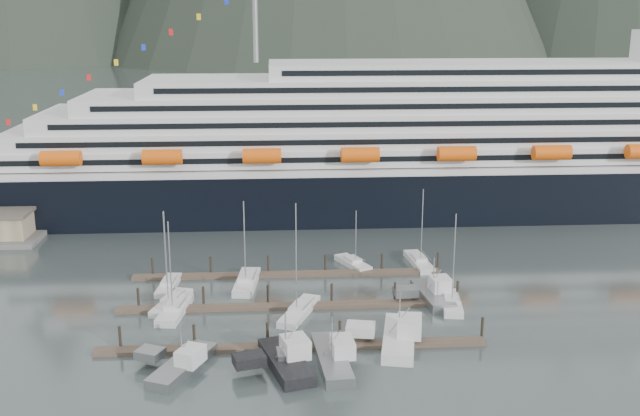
# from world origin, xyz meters

# --- Properties ---
(ground) EXTENTS (1600.00, 1600.00, 0.00)m
(ground) POSITION_xyz_m (0.00, 0.00, 0.00)
(ground) COLOR #475453
(ground) RESTS_ON ground
(cruise_ship) EXTENTS (210.00, 30.40, 50.30)m
(cruise_ship) POSITION_xyz_m (30.03, 54.94, 12.04)
(cruise_ship) COLOR black
(cruise_ship) RESTS_ON ground
(dock_near) EXTENTS (48.18, 2.28, 3.20)m
(dock_near) POSITION_xyz_m (-4.93, -9.95, 0.31)
(dock_near) COLOR #4A3C2F
(dock_near) RESTS_ON ground
(dock_mid) EXTENTS (48.18, 2.28, 3.20)m
(dock_mid) POSITION_xyz_m (-4.93, 3.05, 0.31)
(dock_mid) COLOR #4A3C2F
(dock_mid) RESTS_ON ground
(dock_far) EXTENTS (48.18, 2.28, 3.20)m
(dock_far) POSITION_xyz_m (-4.93, 16.05, 0.31)
(dock_far) COLOR #4A3C2F
(dock_far) RESTS_ON ground
(sailboat_a) EXTENTS (4.27, 10.10, 13.93)m
(sailboat_a) POSITION_xyz_m (-20.75, 1.83, 0.44)
(sailboat_a) COLOR silver
(sailboat_a) RESTS_ON ground
(sailboat_b) EXTENTS (5.21, 9.97, 14.54)m
(sailboat_b) POSITION_xyz_m (-21.54, 4.63, 0.42)
(sailboat_b) COLOR silver
(sailboat_b) RESTS_ON ground
(sailboat_c) EXTENTS (4.05, 11.03, 13.97)m
(sailboat_c) POSITION_xyz_m (-11.25, 12.13, 0.44)
(sailboat_c) COLOR silver
(sailboat_c) RESTS_ON ground
(sailboat_d) EXTENTS (6.36, 10.95, 16.41)m
(sailboat_d) POSITION_xyz_m (-3.72, 0.50, 0.44)
(sailboat_d) COLOR silver
(sailboat_d) RESTS_ON ground
(sailboat_e) EXTENTS (3.02, 9.02, 12.37)m
(sailboat_e) POSITION_xyz_m (-22.91, 11.71, 0.40)
(sailboat_e) COLOR silver
(sailboat_e) RESTS_ON ground
(sailboat_f) EXTENTS (5.62, 8.56, 9.89)m
(sailboat_f) POSITION_xyz_m (5.71, 20.00, 0.39)
(sailboat_f) COLOR silver
(sailboat_f) RESTS_ON ground
(sailboat_g) EXTENTS (3.48, 10.35, 13.34)m
(sailboat_g) POSITION_xyz_m (16.55, 19.99, 0.41)
(sailboat_g) COLOR silver
(sailboat_g) RESTS_ON ground
(sailboat_h) EXTENTS (3.88, 9.37, 14.19)m
(sailboat_h) POSITION_xyz_m (17.67, 2.07, 0.43)
(sailboat_h) COLOR silver
(sailboat_h) RESTS_ON ground
(trawler_a) EXTENTS (9.51, 11.61, 6.18)m
(trawler_a) POSITION_xyz_m (-17.90, -14.95, 0.82)
(trawler_a) COLOR gray
(trawler_a) RESTS_ON ground
(trawler_b) EXTENTS (9.62, 12.09, 7.49)m
(trawler_b) POSITION_xyz_m (-5.97, -15.04, 0.94)
(trawler_b) COLOR black
(trawler_b) RESTS_ON ground
(trawler_c) EXTENTS (9.20, 13.01, 6.50)m
(trawler_c) POSITION_xyz_m (-0.60, -14.43, 0.85)
(trawler_c) COLOR gray
(trawler_c) RESTS_ON ground
(trawler_d) EXTENTS (9.81, 13.12, 7.54)m
(trawler_d) POSITION_xyz_m (8.19, -9.48, 0.94)
(trawler_d) COLOR silver
(trawler_d) RESTS_ON ground
(trawler_e) EXTENTS (8.47, 11.11, 7.00)m
(trawler_e) POSITION_xyz_m (15.47, 4.62, 0.90)
(trawler_e) COLOR gray
(trawler_e) RESTS_ON ground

